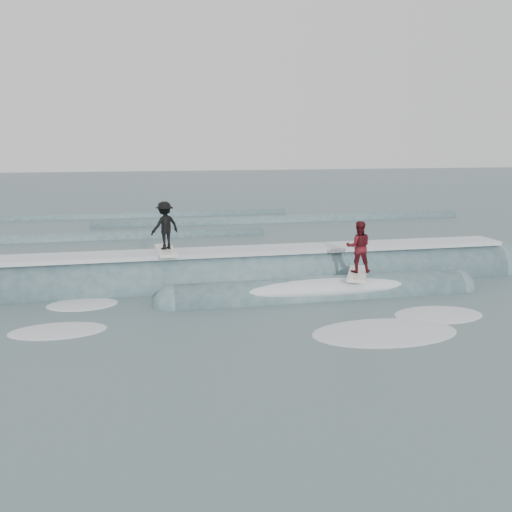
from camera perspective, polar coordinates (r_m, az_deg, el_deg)
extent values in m
plane|color=#3B5156|center=(15.27, 2.53, -6.27)|extent=(160.00, 160.00, 0.00)
cylinder|color=#3C5C65|center=(19.08, -0.66, -2.66)|extent=(18.16, 2.04, 2.04)
sphere|color=#3C5C65|center=(22.71, 22.37, -1.25)|extent=(2.04, 2.04, 2.04)
cylinder|color=#3C5C65|center=(17.50, 6.64, -4.04)|extent=(9.00, 1.21, 1.21)
sphere|color=#3C5C65|center=(16.60, -8.25, -4.92)|extent=(1.21, 1.21, 1.21)
sphere|color=#3C5C65|center=(19.42, 19.31, -3.07)|extent=(1.21, 1.21, 1.21)
cube|color=white|center=(18.84, -0.66, 0.55)|extent=(18.00, 1.30, 0.14)
ellipsoid|color=white|center=(17.42, 6.66, -3.08)|extent=(7.60, 1.30, 0.60)
cube|color=white|center=(18.46, -9.02, 0.56)|extent=(0.62, 2.02, 0.10)
imported|color=black|center=(18.33, -9.10, 3.04)|extent=(1.13, 0.98, 1.52)
cube|color=white|center=(17.73, 10.13, -1.74)|extent=(1.35, 2.04, 0.10)
imported|color=#4E0E14|center=(17.56, 10.22, 0.92)|extent=(0.89, 0.77, 1.57)
ellipsoid|color=white|center=(16.35, 17.76, -5.62)|extent=(2.56, 1.75, 0.10)
ellipsoid|color=white|center=(14.54, 12.74, -7.46)|extent=(3.33, 2.27, 0.10)
ellipsoid|color=white|center=(15.12, -19.19, -7.09)|extent=(2.60, 1.77, 0.10)
ellipsoid|color=white|center=(17.28, -16.97, -4.66)|extent=(1.86, 1.27, 0.10)
cylinder|color=#3C5C65|center=(28.75, -21.17, 1.33)|extent=(22.00, 0.70, 0.70)
cylinder|color=#3C5C65|center=(33.56, 2.83, 3.42)|extent=(22.00, 0.80, 0.80)
cylinder|color=#3C5C65|center=(36.35, -14.11, 3.70)|extent=(22.00, 0.60, 0.60)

